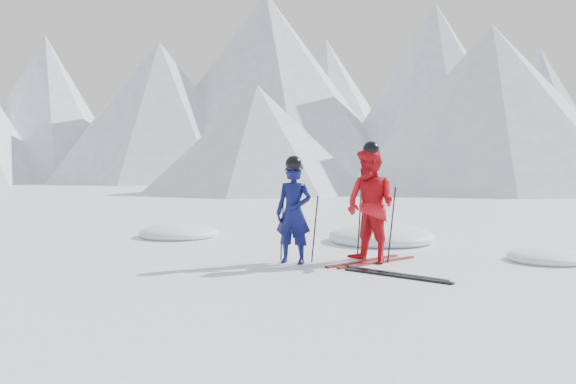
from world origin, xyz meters
The scene contains 12 objects.
ground centered at (0.00, 0.00, 0.00)m, with size 160.00×160.00×0.00m, color white.
skier_blue centered at (-1.57, -0.08, 0.80)m, with size 0.59×0.38×1.61m, color #0B1047.
skier_red centered at (-0.53, 0.58, 0.92)m, with size 0.89×0.70×1.84m, color red.
pole_blue_left centered at (-1.87, 0.07, 0.54)m, with size 0.02×0.02×1.07m, color black.
pole_blue_right centered at (-1.32, 0.17, 0.54)m, with size 0.02×0.02×1.07m, color black.
pole_red_left centered at (-0.83, 0.83, 0.61)m, with size 0.02×0.02×1.22m, color black.
pole_red_right centered at (-0.23, 0.73, 0.61)m, with size 0.02×0.02×1.22m, color black.
ski_worn_left centered at (-0.65, 0.58, 0.01)m, with size 0.09×1.70×0.03m, color black.
ski_worn_right centered at (-0.41, 0.58, 0.01)m, with size 0.09×1.70×0.03m, color black.
ski_loose_a centered at (0.16, -0.20, 0.01)m, with size 0.09×1.70×0.03m, color black.
ski_loose_b centered at (0.26, -0.35, 0.01)m, with size 0.09×1.70×0.03m, color black.
snow_lumps centered at (-2.09, 2.46, 0.00)m, with size 8.75×3.27×0.47m.
Camera 1 is at (3.20, -8.46, 1.64)m, focal length 38.00 mm.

